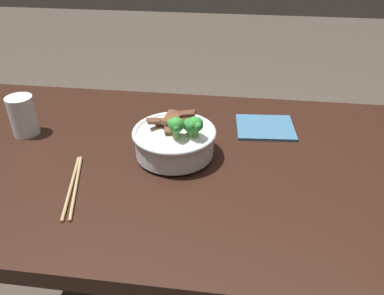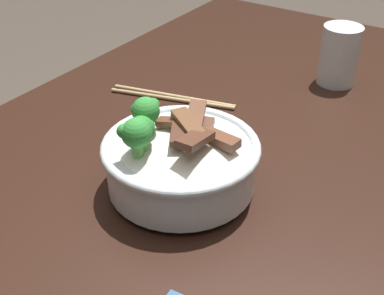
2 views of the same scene
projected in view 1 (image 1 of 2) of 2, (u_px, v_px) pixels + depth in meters
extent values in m
cube|color=black|center=(145.00, 162.00, 0.97)|extent=(1.36, 0.76, 0.04)
cube|color=black|center=(336.00, 219.00, 1.38)|extent=(0.07, 0.07, 0.76)
cube|color=black|center=(20.00, 191.00, 1.51)|extent=(0.07, 0.07, 0.76)
cylinder|color=silver|center=(175.00, 154.00, 0.96)|extent=(0.08, 0.08, 0.01)
cylinder|color=silver|center=(174.00, 143.00, 0.94)|extent=(0.19, 0.19, 0.06)
torus|color=silver|center=(174.00, 132.00, 0.93)|extent=(0.21, 0.21, 0.01)
ellipsoid|color=white|center=(174.00, 136.00, 0.93)|extent=(0.17, 0.17, 0.05)
cube|color=#563323|center=(165.00, 123.00, 0.94)|extent=(0.05, 0.04, 0.02)
cube|color=brown|center=(170.00, 116.00, 0.96)|extent=(0.03, 0.05, 0.01)
cube|color=brown|center=(161.00, 121.00, 0.92)|extent=(0.07, 0.05, 0.02)
cube|color=brown|center=(171.00, 119.00, 0.92)|extent=(0.05, 0.06, 0.02)
cube|color=#4C2B1E|center=(178.00, 122.00, 0.92)|extent=(0.06, 0.04, 0.01)
cube|color=#563323|center=(184.00, 114.00, 0.94)|extent=(0.06, 0.03, 0.02)
cube|color=brown|center=(168.00, 127.00, 0.90)|extent=(0.02, 0.05, 0.02)
cylinder|color=#5B9947|center=(190.00, 133.00, 0.89)|extent=(0.02, 0.02, 0.02)
sphere|color=#2D8433|center=(190.00, 125.00, 0.88)|extent=(0.03, 0.03, 0.03)
sphere|color=#2D8433|center=(185.00, 125.00, 0.88)|extent=(0.02, 0.02, 0.02)
sphere|color=#2D8433|center=(191.00, 126.00, 0.87)|extent=(0.02, 0.02, 0.02)
cylinder|color=#5B9947|center=(195.00, 133.00, 0.89)|extent=(0.01, 0.01, 0.02)
sphere|color=green|center=(195.00, 124.00, 0.88)|extent=(0.04, 0.04, 0.04)
sphere|color=green|center=(190.00, 123.00, 0.88)|extent=(0.02, 0.02, 0.02)
sphere|color=green|center=(198.00, 126.00, 0.87)|extent=(0.02, 0.02, 0.02)
cylinder|color=#6BA84C|center=(177.00, 134.00, 0.88)|extent=(0.02, 0.02, 0.03)
sphere|color=green|center=(176.00, 125.00, 0.87)|extent=(0.04, 0.04, 0.04)
sphere|color=green|center=(171.00, 123.00, 0.87)|extent=(0.02, 0.02, 0.02)
sphere|color=green|center=(176.00, 128.00, 0.86)|extent=(0.02, 0.02, 0.02)
cylinder|color=white|center=(27.00, 132.00, 1.06)|extent=(0.07, 0.07, 0.00)
cylinder|color=white|center=(23.00, 116.00, 1.03)|extent=(0.07, 0.07, 0.11)
cylinder|color=silver|center=(25.00, 124.00, 1.04)|extent=(0.06, 0.06, 0.05)
cylinder|color=tan|center=(76.00, 186.00, 0.85)|extent=(0.07, 0.22, 0.01)
cylinder|color=tan|center=(71.00, 186.00, 0.85)|extent=(0.06, 0.22, 0.01)
cube|color=#386689|center=(265.00, 127.00, 1.08)|extent=(0.17, 0.15, 0.01)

